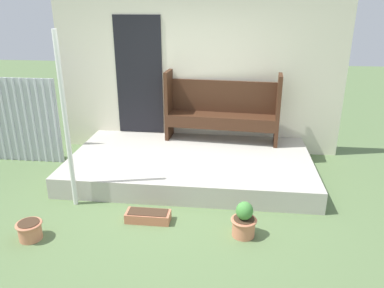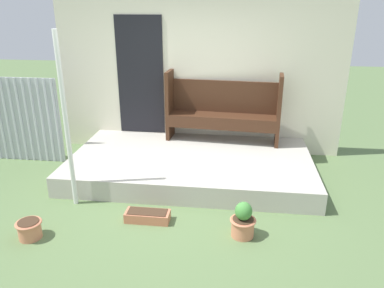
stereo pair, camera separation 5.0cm
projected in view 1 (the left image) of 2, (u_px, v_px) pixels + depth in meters
The scene contains 8 objects.
ground_plane at pixel (168, 206), 4.89m from camera, with size 24.00×24.00×0.00m, color #5B7547.
porch_slab at pixel (190, 165), 5.76m from camera, with size 3.64×2.03×0.30m.
house_wall at pixel (195, 77), 6.32m from camera, with size 4.84×0.08×2.60m.
support_post at pixel (66, 124), 4.55m from camera, with size 0.06×0.06×2.22m.
bench at pixel (222, 107), 6.19m from camera, with size 1.89×0.53×1.15m.
flower_pot_left at pixel (30, 230), 4.18m from camera, with size 0.29×0.29×0.21m.
flower_pot_middle at pixel (244, 221), 4.22m from camera, with size 0.30×0.30×0.43m.
planter_box_rect at pixel (148, 216), 4.54m from camera, with size 0.54×0.21×0.13m.
Camera 1 is at (0.79, -4.22, 2.51)m, focal length 35.00 mm.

